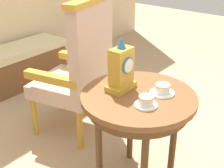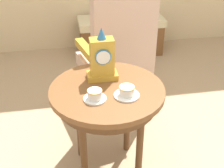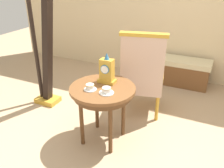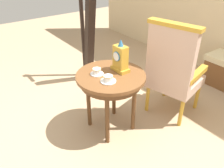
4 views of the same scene
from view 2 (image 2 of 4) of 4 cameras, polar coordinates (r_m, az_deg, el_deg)
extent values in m
cylinder|color=brown|center=(1.86, -0.93, -1.25)|extent=(0.70, 0.70, 0.03)
cylinder|color=#56351C|center=(1.89, -0.92, -2.59)|extent=(0.62, 0.62, 0.07)
cylinder|color=#56351C|center=(2.22, 2.86, -5.79)|extent=(0.04, 0.04, 0.64)
cylinder|color=#56351C|center=(2.18, -6.14, -6.73)|extent=(0.04, 0.04, 0.64)
cylinder|color=#56351C|center=(1.91, -5.24, -13.02)|extent=(0.04, 0.04, 0.64)
cylinder|color=#56351C|center=(1.96, 5.11, -11.78)|extent=(0.04, 0.04, 0.64)
cylinder|color=white|center=(1.75, -3.18, -2.75)|extent=(0.13, 0.13, 0.01)
cylinder|color=white|center=(1.73, -3.21, -1.89)|extent=(0.08, 0.08, 0.05)
torus|color=gold|center=(1.72, -3.23, -1.24)|extent=(0.09, 0.09, 0.00)
cylinder|color=white|center=(1.78, 2.73, -2.09)|extent=(0.15, 0.15, 0.01)
cylinder|color=white|center=(1.76, 2.75, -1.22)|extent=(0.09, 0.09, 0.05)
torus|color=gold|center=(1.75, 2.77, -0.56)|extent=(0.09, 0.09, 0.00)
cube|color=gold|center=(1.94, -1.82, 1.58)|extent=(0.19, 0.11, 0.04)
cube|color=gold|center=(1.88, -1.88, 5.11)|extent=(0.14, 0.09, 0.23)
cylinder|color=teal|center=(1.83, -1.65, 4.98)|extent=(0.10, 0.01, 0.10)
cylinder|color=white|center=(1.82, -1.63, 4.90)|extent=(0.08, 0.00, 0.08)
cone|color=teal|center=(1.82, -1.96, 9.35)|extent=(0.06, 0.06, 0.07)
cube|color=#CCA893|center=(2.69, 0.23, 3.66)|extent=(0.62, 0.62, 0.11)
cube|color=#CCA893|center=(2.36, 2.41, 9.50)|extent=(0.53, 0.21, 0.64)
cube|color=gold|center=(2.71, 4.74, 7.62)|extent=(0.17, 0.47, 0.06)
cube|color=gold|center=(2.55, -4.54, 6.00)|extent=(0.17, 0.47, 0.06)
cylinder|color=gold|center=(3.06, 2.37, 2.33)|extent=(0.04, 0.04, 0.35)
cylinder|color=gold|center=(2.92, -5.47, 0.68)|extent=(0.04, 0.04, 0.35)
cylinder|color=gold|center=(2.73, 6.32, -1.78)|extent=(0.04, 0.04, 0.35)
cylinder|color=gold|center=(2.57, -2.34, -3.89)|extent=(0.04, 0.04, 0.35)
cube|color=beige|center=(3.72, 1.68, 11.52)|extent=(1.01, 0.40, 0.08)
cube|color=brown|center=(3.80, 1.63, 8.39)|extent=(0.97, 0.38, 0.36)
camera|label=1|loc=(1.30, -69.41, 6.09)|focal=48.93mm
camera|label=3|loc=(1.38, 100.78, 0.80)|focal=38.50mm
camera|label=4|loc=(1.91, 73.87, 13.53)|focal=37.15mm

